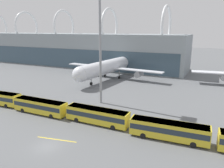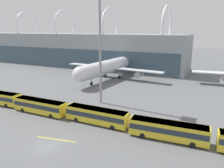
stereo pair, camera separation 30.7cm
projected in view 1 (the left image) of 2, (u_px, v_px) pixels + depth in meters
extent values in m
plane|color=slate|center=(48.00, 146.00, 35.85)|extent=(440.00, 440.00, 0.00)
cube|color=gray|center=(46.00, 48.00, 124.69)|extent=(155.44, 23.34, 16.49)
cube|color=#384C5B|center=(31.00, 56.00, 115.17)|extent=(152.33, 0.20, 9.07)
torus|color=white|center=(27.00, 27.00, 127.42)|extent=(1.10, 17.38, 17.38)
torus|color=white|center=(64.00, 26.00, 116.16)|extent=(1.10, 17.38, 17.38)
torus|color=white|center=(110.00, 26.00, 104.90)|extent=(1.10, 17.38, 17.38)
torus|color=white|center=(166.00, 26.00, 93.64)|extent=(1.10, 17.38, 17.38)
cylinder|color=silver|center=(109.00, 66.00, 83.77)|extent=(8.07, 35.82, 5.07)
sphere|color=silver|center=(80.00, 74.00, 68.90)|extent=(4.97, 4.97, 4.97)
cone|color=silver|center=(129.00, 61.00, 98.64)|extent=(5.46, 8.18, 4.81)
cube|color=silver|center=(112.00, 68.00, 85.80)|extent=(41.52, 6.66, 0.35)
cylinder|color=gray|center=(139.00, 74.00, 80.46)|extent=(2.58, 4.15, 2.25)
cylinder|color=gray|center=(88.00, 69.00, 91.81)|extent=(2.58, 4.15, 2.25)
cube|color=#19724C|center=(129.00, 50.00, 96.70)|extent=(0.90, 5.96, 8.49)
cube|color=silver|center=(128.00, 60.00, 97.79)|extent=(13.40, 4.31, 0.28)
cylinder|color=gray|center=(91.00, 78.00, 74.39)|extent=(0.36, 0.36, 3.84)
cylinder|color=black|center=(91.00, 84.00, 74.86)|extent=(0.54, 1.13, 1.10)
cylinder|color=gray|center=(119.00, 72.00, 84.57)|extent=(0.36, 0.36, 3.84)
cylinder|color=black|center=(119.00, 77.00, 85.03)|extent=(0.54, 1.13, 1.10)
cylinder|color=gray|center=(105.00, 71.00, 87.79)|extent=(0.36, 0.36, 3.84)
cylinder|color=black|center=(105.00, 75.00, 88.26)|extent=(0.54, 1.13, 1.10)
cylinder|color=gray|center=(223.00, 77.00, 74.71)|extent=(2.61, 3.82, 2.23)
cylinder|color=black|center=(14.00, 103.00, 55.64)|extent=(1.02, 0.36, 1.00)
cylinder|color=black|center=(6.00, 106.00, 53.33)|extent=(1.02, 0.36, 1.00)
cube|color=gold|center=(40.00, 106.00, 49.51)|extent=(13.44, 2.89, 2.82)
cube|color=#232D38|center=(40.00, 105.00, 49.44)|extent=(13.18, 2.92, 0.99)
cube|color=silver|center=(40.00, 100.00, 49.18)|extent=(13.04, 2.80, 0.12)
cylinder|color=black|center=(59.00, 112.00, 49.25)|extent=(1.00, 0.31, 1.00)
cylinder|color=black|center=(51.00, 116.00, 46.99)|extent=(1.00, 0.31, 1.00)
cylinder|color=black|center=(31.00, 107.00, 52.65)|extent=(1.00, 0.31, 1.00)
cylinder|color=black|center=(23.00, 110.00, 50.39)|extent=(1.00, 0.31, 1.00)
cube|color=gold|center=(97.00, 115.00, 44.13)|extent=(13.43, 2.80, 2.82)
cube|color=#232D38|center=(97.00, 114.00, 44.06)|extent=(13.16, 2.83, 0.99)
cube|color=silver|center=(97.00, 109.00, 43.80)|extent=(13.02, 2.72, 0.12)
cylinder|color=black|center=(118.00, 123.00, 43.83)|extent=(1.00, 0.30, 1.00)
cylinder|color=black|center=(113.00, 128.00, 41.58)|extent=(1.00, 0.30, 1.00)
cylinder|color=black|center=(83.00, 116.00, 47.31)|extent=(1.00, 0.30, 1.00)
cylinder|color=black|center=(77.00, 120.00, 45.07)|extent=(1.00, 0.30, 1.00)
cube|color=gold|center=(169.00, 130.00, 37.75)|extent=(13.56, 3.55, 2.82)
cube|color=#232D38|center=(169.00, 128.00, 37.68)|extent=(13.29, 3.56, 0.99)
cube|color=silver|center=(169.00, 123.00, 37.42)|extent=(13.15, 3.44, 0.12)
cylinder|color=black|center=(194.00, 138.00, 37.70)|extent=(1.02, 0.36, 1.00)
cylinder|color=black|center=(193.00, 145.00, 35.39)|extent=(1.02, 0.36, 1.00)
cylinder|color=black|center=(146.00, 130.00, 40.73)|extent=(1.02, 0.36, 1.00)
cylinder|color=black|center=(143.00, 136.00, 38.43)|extent=(1.02, 0.36, 1.00)
cylinder|color=gray|center=(100.00, 48.00, 53.72)|extent=(0.60, 0.60, 28.62)
cube|color=yellow|center=(133.00, 125.00, 43.79)|extent=(11.10, 1.03, 0.01)
cube|color=yellow|center=(57.00, 139.00, 38.11)|extent=(7.45, 1.61, 0.01)
cube|color=yellow|center=(186.00, 128.00, 42.37)|extent=(7.69, 3.02, 0.01)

